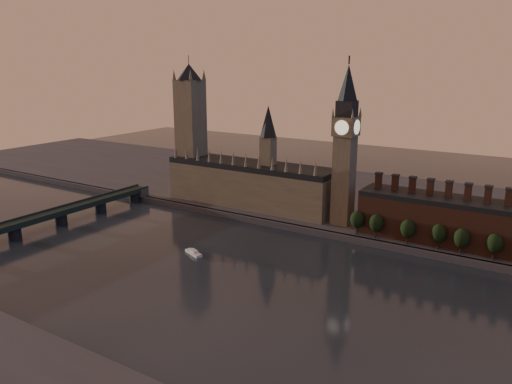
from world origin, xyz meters
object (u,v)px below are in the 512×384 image
big_ben (345,144)px  victoria_tower (191,126)px  river_boat (194,253)px  westminster_bridge (34,222)px

big_ben → victoria_tower: bearing=177.8°
big_ben → river_boat: big_ben is taller
westminster_bridge → victoria_tower: bearing=73.4°
victoria_tower → big_ben: size_ratio=1.01×
big_ben → westminster_bridge: (-165.00, -112.70, -49.39)m
victoria_tower → river_boat: (75.53, -92.41, -58.04)m
big_ben → westminster_bridge: 205.83m
big_ben → river_boat: bearing=-121.9°
westminster_bridge → big_ben: bearing=34.3°
victoria_tower → big_ben: 130.12m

